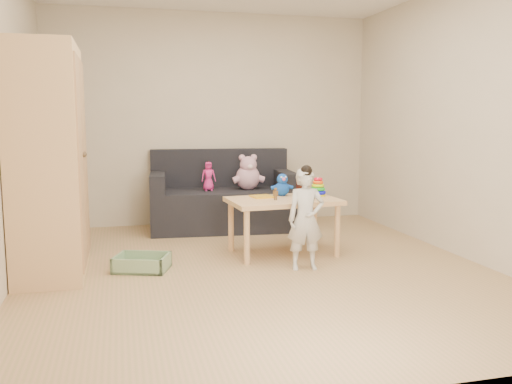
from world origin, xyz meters
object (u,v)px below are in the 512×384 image
object	(u,v)px
sofa	(223,209)
play_table	(283,226)
wardrobe	(48,161)
toddler	(306,220)

from	to	relation	value
sofa	play_table	world-z (taller)	play_table
play_table	wardrobe	bearing A→B (deg)	-176.08
wardrobe	toddler	size ratio (longest dim) A/B	2.21
wardrobe	play_table	xyz separation A→B (m)	(2.10, 0.14, -0.69)
sofa	play_table	bearing A→B (deg)	-70.86
wardrobe	sofa	world-z (taller)	wardrobe
wardrobe	sofa	size ratio (longest dim) A/B	1.14
wardrobe	toddler	world-z (taller)	wardrobe
wardrobe	toddler	distance (m)	2.24
wardrobe	play_table	distance (m)	2.21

